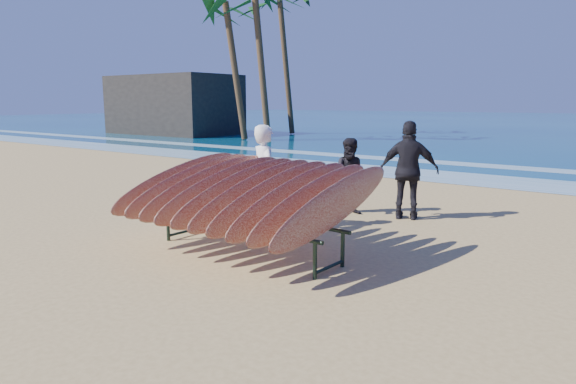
{
  "coord_description": "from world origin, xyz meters",
  "views": [
    {
      "loc": [
        4.37,
        -5.13,
        2.26
      ],
      "look_at": [
        0.0,
        0.8,
        0.95
      ],
      "focal_mm": 32.0,
      "sensor_mm": 36.0,
      "label": 1
    }
  ],
  "objects_px": {
    "person_white": "(265,177)",
    "person_dark_b": "(409,170)",
    "building": "(174,105)",
    "palm_mid": "(234,14)",
    "surfboard_rack": "(247,193)",
    "person_dark_a": "(351,176)",
    "palm_right": "(286,2)"
  },
  "relations": [
    {
      "from": "person_dark_a",
      "to": "building",
      "type": "xyz_separation_m",
      "value": [
        -22.63,
        15.26,
        1.22
      ]
    },
    {
      "from": "person_dark_a",
      "to": "building",
      "type": "bearing_deg",
      "value": 118.07
    },
    {
      "from": "person_dark_a",
      "to": "palm_mid",
      "type": "xyz_separation_m",
      "value": [
        -14.93,
        13.12,
        6.2
      ]
    },
    {
      "from": "surfboard_rack",
      "to": "building",
      "type": "bearing_deg",
      "value": 143.2
    },
    {
      "from": "person_white",
      "to": "palm_right",
      "type": "relative_size",
      "value": 0.2
    },
    {
      "from": "building",
      "to": "palm_right",
      "type": "relative_size",
      "value": 0.94
    },
    {
      "from": "surfboard_rack",
      "to": "person_dark_a",
      "type": "height_order",
      "value": "person_dark_a"
    },
    {
      "from": "person_white",
      "to": "palm_mid",
      "type": "relative_size",
      "value": 0.24
    },
    {
      "from": "person_dark_a",
      "to": "palm_right",
      "type": "relative_size",
      "value": 0.16
    },
    {
      "from": "person_dark_b",
      "to": "palm_mid",
      "type": "height_order",
      "value": "palm_mid"
    },
    {
      "from": "building",
      "to": "palm_right",
      "type": "distance_m",
      "value": 10.22
    },
    {
      "from": "palm_mid",
      "to": "building",
      "type": "bearing_deg",
      "value": 164.47
    },
    {
      "from": "surfboard_rack",
      "to": "person_dark_a",
      "type": "bearing_deg",
      "value": 94.03
    },
    {
      "from": "palm_right",
      "to": "surfboard_rack",
      "type": "bearing_deg",
      "value": -54.58
    },
    {
      "from": "building",
      "to": "person_dark_b",
      "type": "bearing_deg",
      "value": -32.31
    },
    {
      "from": "person_white",
      "to": "person_dark_a",
      "type": "xyz_separation_m",
      "value": [
        0.62,
        1.99,
        -0.16
      ]
    },
    {
      "from": "person_dark_a",
      "to": "palm_mid",
      "type": "relative_size",
      "value": 0.2
    },
    {
      "from": "palm_right",
      "to": "person_dark_a",
      "type": "bearing_deg",
      "value": -50.35
    },
    {
      "from": "palm_mid",
      "to": "person_dark_b",
      "type": "bearing_deg",
      "value": -38.76
    },
    {
      "from": "surfboard_rack",
      "to": "person_white",
      "type": "relative_size",
      "value": 1.77
    },
    {
      "from": "building",
      "to": "palm_mid",
      "type": "xyz_separation_m",
      "value": [
        7.71,
        -2.14,
        4.98
      ]
    },
    {
      "from": "building",
      "to": "person_dark_a",
      "type": "bearing_deg",
      "value": -33.99
    },
    {
      "from": "person_dark_a",
      "to": "person_white",
      "type": "bearing_deg",
      "value": -135.31
    },
    {
      "from": "building",
      "to": "palm_mid",
      "type": "bearing_deg",
      "value": -15.53
    },
    {
      "from": "surfboard_rack",
      "to": "person_white",
      "type": "distance_m",
      "value": 1.49
    },
    {
      "from": "person_dark_b",
      "to": "building",
      "type": "distance_m",
      "value": 28.11
    },
    {
      "from": "person_white",
      "to": "person_dark_a",
      "type": "bearing_deg",
      "value": -78.43
    },
    {
      "from": "person_dark_b",
      "to": "person_white",
      "type": "bearing_deg",
      "value": 32.2
    },
    {
      "from": "person_white",
      "to": "person_dark_b",
      "type": "distance_m",
      "value": 2.83
    },
    {
      "from": "person_white",
      "to": "building",
      "type": "xyz_separation_m",
      "value": [
        -22.01,
        17.25,
        1.05
      ]
    },
    {
      "from": "person_white",
      "to": "palm_mid",
      "type": "bearing_deg",
      "value": -17.63
    },
    {
      "from": "person_dark_b",
      "to": "palm_right",
      "type": "relative_size",
      "value": 0.2
    }
  ]
}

